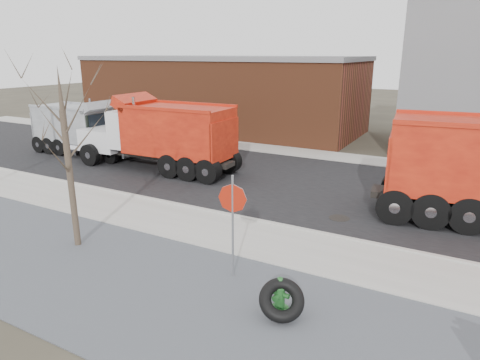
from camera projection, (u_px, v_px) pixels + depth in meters
The scene contains 13 objects.
ground at pixel (216, 235), 13.39m from camera, with size 120.00×120.00×0.00m, color #383328.
gravel_verge at pixel (141, 286), 10.44m from camera, with size 60.00×5.00×0.03m, color slate.
sidewalk at pixel (220, 231), 13.59m from camera, with size 60.00×2.50×0.06m, color #9E9B93.
curb at pixel (240, 217), 14.68m from camera, with size 60.00×0.15×0.11m, color #9E9B93.
road at pixel (292, 183), 18.68m from camera, with size 60.00×9.40×0.02m, color black.
far_sidewalk at pixel (331, 156), 23.47m from camera, with size 60.00×2.00×0.06m, color #9E9B93.
building_brick at pixel (222, 93), 31.52m from camera, with size 20.20×8.20×5.30m.
bare_tree at pixel (65, 136), 11.73m from camera, with size 3.20×3.20×5.20m.
fire_hydrant at pixel (280, 295), 9.36m from camera, with size 0.46×0.45×0.82m.
truck_tire at pixel (282, 300), 9.09m from camera, with size 1.31×1.28×0.84m.
stop_sign at pixel (233, 209), 10.39m from camera, with size 0.72×0.15×2.68m.
dump_truck_red_b at pixel (160, 133), 20.38m from camera, with size 8.37×2.61×3.53m.
dump_truck_grey at pixel (82, 127), 23.55m from camera, with size 6.61×2.09×3.01m.
Camera 1 is at (6.58, -10.47, 5.48)m, focal length 32.00 mm.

